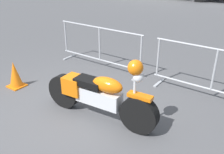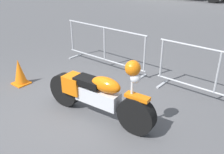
# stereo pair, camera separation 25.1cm
# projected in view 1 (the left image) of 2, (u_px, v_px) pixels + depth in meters

# --- Properties ---
(ground_plane) EXTENTS (120.00, 120.00, 0.00)m
(ground_plane) POSITION_uv_depth(u_px,v_px,m) (61.00, 116.00, 4.54)
(ground_plane) COLOR #4C4C4F
(motorcycle) EXTENTS (2.21, 0.40, 1.25)m
(motorcycle) POSITION_uv_depth(u_px,v_px,m) (99.00, 94.00, 4.31)
(motorcycle) COLOR black
(motorcycle) RESTS_ON ground
(crowd_barrier_near) EXTENTS (2.51, 0.44, 1.07)m
(crowd_barrier_near) POSITION_uv_depth(u_px,v_px,m) (100.00, 47.00, 6.38)
(crowd_barrier_near) COLOR #9EA0A5
(crowd_barrier_near) RESTS_ON ground
(crowd_barrier_far) EXTENTS (2.51, 0.44, 1.07)m
(crowd_barrier_far) POSITION_uv_depth(u_px,v_px,m) (214.00, 73.00, 4.89)
(crowd_barrier_far) COLOR #9EA0A5
(crowd_barrier_far) RESTS_ON ground
(traffic_cone) EXTENTS (0.34, 0.34, 0.59)m
(traffic_cone) POSITION_uv_depth(u_px,v_px,m) (15.00, 75.00, 5.48)
(traffic_cone) COLOR orange
(traffic_cone) RESTS_ON ground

